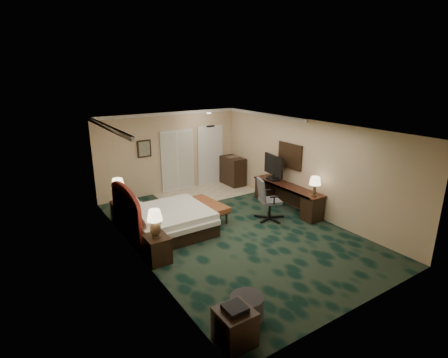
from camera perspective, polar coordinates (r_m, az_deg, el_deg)
floor at (r=9.19m, az=1.45°, el=-8.35°), size 5.00×7.50×0.00m
ceiling at (r=8.39m, az=1.59°, el=8.54°), size 5.00×7.50×0.00m
wall_back at (r=11.86m, az=-8.82°, el=4.27°), size 5.00×0.00×2.70m
wall_front at (r=6.20m, az=21.81°, el=-9.03°), size 5.00×0.00×2.70m
wall_left at (r=7.63m, az=-14.17°, el=-3.36°), size 0.00×7.50×2.70m
wall_right at (r=10.26m, az=13.11°, el=2.00°), size 0.00×7.50×2.70m
crown_molding at (r=8.39m, az=1.59°, el=8.20°), size 5.00×7.50×0.10m
tile_patch at (r=11.90m, az=-2.88°, el=-2.25°), size 3.20×1.70×0.01m
headboard at (r=8.77m, az=-15.68°, el=-5.31°), size 0.12×2.00×1.40m
entry_door at (r=12.60m, az=-2.27°, el=3.82°), size 1.02×0.06×2.18m
closet_doors at (r=12.00m, az=-7.59°, el=2.99°), size 1.20×0.06×2.10m
wall_art at (r=11.45m, az=-12.91°, el=4.85°), size 0.45×0.06×0.55m
wall_mirror at (r=10.60m, az=10.71°, el=3.74°), size 0.05×0.95×0.75m
bed at (r=9.05m, az=-8.93°, el=-6.86°), size 1.94×1.79×0.61m
nightstand_near at (r=7.80m, az=-10.80°, el=-11.18°), size 0.47×0.54×0.59m
nightstand_far at (r=9.95m, az=-16.38°, el=-5.21°), size 0.46×0.53×0.58m
lamp_near at (r=7.53m, az=-11.18°, el=-7.15°), size 0.38×0.38×0.62m
lamp_far at (r=9.72m, az=-16.86°, el=-1.83°), size 0.37×0.37×0.67m
bed_bench at (r=9.83m, az=-2.45°, el=-5.09°), size 0.61×1.43×0.47m
ottoman at (r=6.20m, az=3.69°, el=-20.18°), size 0.71×0.71×0.40m
side_table at (r=5.69m, az=1.78°, el=-22.97°), size 0.53×0.53×0.58m
desk at (r=10.60m, az=10.23°, el=-2.92°), size 0.55×2.53×0.73m
tv at (r=10.84m, az=8.07°, el=1.85°), size 0.26×1.01×0.79m
desk_lamp at (r=9.69m, az=14.61°, el=-1.16°), size 0.33×0.33×0.55m
desk_chair at (r=9.70m, az=7.53°, el=-3.26°), size 0.87×0.84×1.20m
minibar at (r=12.64m, az=1.43°, el=1.33°), size 0.53×0.96×1.02m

